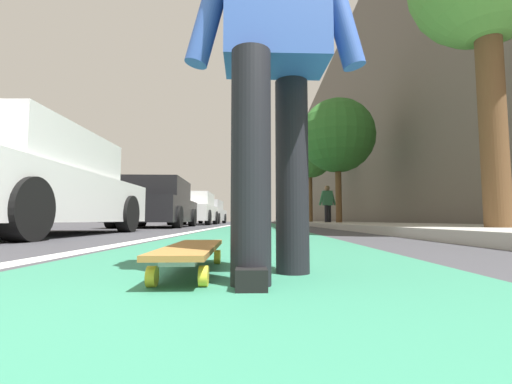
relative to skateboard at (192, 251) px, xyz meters
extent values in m
plane|color=#38383D|center=(8.85, -0.18, -0.09)|extent=(80.00, 80.00, 0.00)
cube|color=#2D7256|center=(22.85, -0.18, -0.09)|extent=(56.00, 1.99, 0.00)
cube|color=silver|center=(18.85, 0.97, -0.09)|extent=(52.00, 0.16, 0.01)
cube|color=#9E9B93|center=(16.85, -3.70, -0.03)|extent=(52.00, 3.20, 0.13)
cube|color=#655D53|center=(20.85, -6.39, 6.13)|extent=(40.00, 1.20, 12.44)
cylinder|color=yellow|center=(0.30, 0.10, -0.06)|extent=(0.07, 0.03, 0.07)
cylinder|color=yellow|center=(0.30, -0.07, -0.06)|extent=(0.07, 0.03, 0.07)
cylinder|color=yellow|center=(-0.30, 0.07, -0.06)|extent=(0.07, 0.03, 0.07)
cylinder|color=yellow|center=(-0.30, -0.10, -0.06)|extent=(0.07, 0.03, 0.07)
cube|color=silver|center=(0.30, 0.01, -0.01)|extent=(0.07, 0.12, 0.02)
cube|color=silver|center=(-0.30, -0.01, -0.01)|extent=(0.07, 0.12, 0.02)
cube|color=olive|center=(0.00, 0.00, 0.01)|extent=(0.85, 0.24, 0.02)
cylinder|color=black|center=(-0.27, -0.26, 0.32)|extent=(0.14, 0.14, 0.82)
cylinder|color=black|center=(-0.01, -0.42, 0.32)|extent=(0.14, 0.14, 0.82)
cube|color=black|center=(-0.27, -0.26, -0.06)|extent=(0.26, 0.11, 0.07)
cube|color=silver|center=(3.40, 3.01, 0.45)|extent=(4.52, 1.96, 0.70)
cube|color=silver|center=(3.25, 3.01, 1.10)|extent=(2.50, 1.78, 0.60)
cube|color=#4C606B|center=(4.48, 3.03, 1.10)|extent=(0.06, 1.67, 0.51)
cylinder|color=black|center=(4.78, 3.93, 0.24)|extent=(0.67, 0.23, 0.67)
cylinder|color=black|center=(4.80, 2.13, 0.24)|extent=(0.67, 0.23, 0.67)
cylinder|color=black|center=(2.02, 2.09, 0.24)|extent=(0.67, 0.23, 0.67)
cube|color=black|center=(9.18, 2.89, 0.42)|extent=(4.42, 2.05, 0.70)
cube|color=black|center=(9.03, 2.88, 1.07)|extent=(2.46, 1.81, 0.60)
cube|color=#4C606B|center=(10.22, 2.94, 1.07)|extent=(0.11, 1.63, 0.51)
cylinder|color=black|center=(10.48, 3.83, 0.21)|extent=(0.62, 0.25, 0.61)
cylinder|color=black|center=(10.56, 2.07, 0.21)|extent=(0.62, 0.25, 0.61)
cylinder|color=black|center=(7.79, 3.70, 0.21)|extent=(0.62, 0.25, 0.61)
cylinder|color=black|center=(7.87, 1.95, 0.21)|extent=(0.62, 0.25, 0.61)
cube|color=silver|center=(14.82, 2.78, 0.45)|extent=(4.46, 1.77, 0.70)
cube|color=silver|center=(14.67, 2.78, 1.10)|extent=(2.46, 1.61, 0.60)
cube|color=#4C606B|center=(15.89, 2.80, 1.10)|extent=(0.06, 1.50, 0.51)
cylinder|color=black|center=(16.18, 3.61, 0.24)|extent=(0.67, 0.23, 0.67)
cylinder|color=black|center=(16.21, 1.99, 0.24)|extent=(0.67, 0.23, 0.67)
cylinder|color=black|center=(13.43, 3.57, 0.24)|extent=(0.67, 0.23, 0.67)
cylinder|color=black|center=(13.46, 1.95, 0.24)|extent=(0.67, 0.23, 0.67)
cube|color=#B7B7BC|center=(20.57, 2.99, 0.43)|extent=(4.59, 1.87, 0.70)
cube|color=#B7B7BC|center=(20.42, 2.99, 1.08)|extent=(2.54, 1.66, 0.60)
cube|color=#4C606B|center=(21.67, 2.95, 1.08)|extent=(0.09, 1.51, 0.51)
cylinder|color=black|center=(22.01, 3.75, 0.22)|extent=(0.64, 0.24, 0.64)
cylinder|color=black|center=(21.95, 2.12, 0.22)|extent=(0.64, 0.24, 0.64)
cylinder|color=black|center=(19.20, 3.85, 0.22)|extent=(0.64, 0.24, 0.64)
cylinder|color=black|center=(19.14, 2.22, 0.22)|extent=(0.64, 0.24, 0.64)
cylinder|color=#2D2D2D|center=(24.05, 1.37, 1.58)|extent=(0.12, 0.12, 3.34)
cube|color=black|center=(24.05, 1.37, 3.65)|extent=(0.24, 0.28, 0.80)
sphere|color=#360606|center=(24.18, 1.37, 3.91)|extent=(0.16, 0.16, 0.16)
sphere|color=#392907|center=(24.18, 1.37, 3.65)|extent=(0.16, 0.16, 0.16)
sphere|color=green|center=(24.18, 1.37, 3.39)|extent=(0.16, 0.16, 0.16)
cylinder|color=brown|center=(2.92, -3.30, 1.34)|extent=(0.32, 0.32, 2.86)
cylinder|color=brown|center=(11.64, -3.30, 1.15)|extent=(0.23, 0.23, 2.48)
sphere|color=#2D6B28|center=(11.64, -3.30, 3.39)|extent=(2.87, 2.87, 2.87)
cylinder|color=brown|center=(18.85, -3.30, 1.48)|extent=(0.23, 0.23, 3.14)
sphere|color=#3D7F33|center=(18.85, -3.30, 4.01)|extent=(2.75, 2.75, 2.75)
cylinder|color=black|center=(12.93, -3.20, 0.32)|extent=(0.14, 0.14, 0.83)
cylinder|color=black|center=(12.67, -3.02, 0.32)|extent=(0.14, 0.14, 0.83)
cube|color=black|center=(12.93, -3.20, -0.06)|extent=(0.26, 0.10, 0.07)
cube|color=#33724C|center=(12.81, -3.10, 1.04)|extent=(0.24, 0.40, 0.61)
cylinder|color=#33724C|center=(12.81, -3.34, 1.04)|extent=(0.09, 0.24, 0.61)
cylinder|color=#33724C|center=(12.81, -2.86, 1.04)|extent=(0.09, 0.24, 0.61)
sphere|color=#936B4C|center=(12.81, -3.10, 1.45)|extent=(0.22, 0.22, 0.22)
camera|label=1|loc=(-1.46, -0.29, 0.13)|focal=24.11mm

